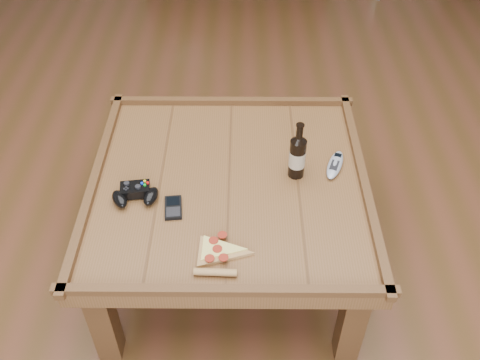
{
  "coord_description": "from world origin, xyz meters",
  "views": [
    {
      "loc": [
        0.05,
        -1.41,
        1.78
      ],
      "look_at": [
        0.04,
        -0.07,
        0.52
      ],
      "focal_mm": 40.0,
      "sensor_mm": 36.0,
      "label": 1
    }
  ],
  "objects_px": {
    "pizza_slice": "(217,254)",
    "beer_bottle": "(297,155)",
    "remote_control": "(335,165)",
    "coffee_table": "(229,193)",
    "smartphone": "(173,208)",
    "game_controller": "(135,194)"
  },
  "relations": [
    {
      "from": "pizza_slice",
      "to": "beer_bottle",
      "type": "bearing_deg",
      "value": 56.29
    },
    {
      "from": "pizza_slice",
      "to": "remote_control",
      "type": "height_order",
      "value": "same"
    },
    {
      "from": "coffee_table",
      "to": "remote_control",
      "type": "distance_m",
      "value": 0.41
    },
    {
      "from": "pizza_slice",
      "to": "remote_control",
      "type": "bearing_deg",
      "value": 46.96
    },
    {
      "from": "smartphone",
      "to": "remote_control",
      "type": "relative_size",
      "value": 0.65
    },
    {
      "from": "game_controller",
      "to": "smartphone",
      "type": "relative_size",
      "value": 1.61
    },
    {
      "from": "beer_bottle",
      "to": "game_controller",
      "type": "bearing_deg",
      "value": -167.06
    },
    {
      "from": "smartphone",
      "to": "remote_control",
      "type": "distance_m",
      "value": 0.62
    },
    {
      "from": "coffee_table",
      "to": "pizza_slice",
      "type": "bearing_deg",
      "value": -94.97
    },
    {
      "from": "pizza_slice",
      "to": "remote_control",
      "type": "relative_size",
      "value": 1.39
    },
    {
      "from": "game_controller",
      "to": "remote_control",
      "type": "bearing_deg",
      "value": 5.6
    },
    {
      "from": "coffee_table",
      "to": "game_controller",
      "type": "bearing_deg",
      "value": -163.92
    },
    {
      "from": "remote_control",
      "to": "game_controller",
      "type": "bearing_deg",
      "value": -146.78
    },
    {
      "from": "smartphone",
      "to": "beer_bottle",
      "type": "bearing_deg",
      "value": 16.24
    },
    {
      "from": "game_controller",
      "to": "smartphone",
      "type": "bearing_deg",
      "value": -27.57
    },
    {
      "from": "pizza_slice",
      "to": "coffee_table",
      "type": "bearing_deg",
      "value": 87.02
    },
    {
      "from": "smartphone",
      "to": "remote_control",
      "type": "bearing_deg",
      "value": 14.49
    },
    {
      "from": "coffee_table",
      "to": "game_controller",
      "type": "distance_m",
      "value": 0.35
    },
    {
      "from": "game_controller",
      "to": "remote_control",
      "type": "height_order",
      "value": "game_controller"
    },
    {
      "from": "coffee_table",
      "to": "pizza_slice",
      "type": "xyz_separation_m",
      "value": [
        -0.03,
        -0.34,
        0.07
      ]
    },
    {
      "from": "coffee_table",
      "to": "remote_control",
      "type": "relative_size",
      "value": 5.94
    },
    {
      "from": "pizza_slice",
      "to": "smartphone",
      "type": "xyz_separation_m",
      "value": [
        -0.16,
        0.2,
        -0.0
      ]
    }
  ]
}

